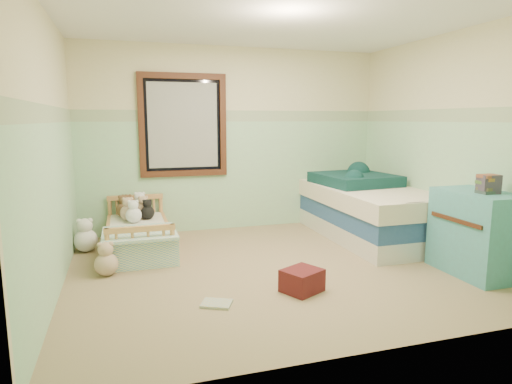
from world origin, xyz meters
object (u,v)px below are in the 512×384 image
object	(u,v)px
dresser	(477,233)
red_pillow	(302,280)
plush_floor_cream	(86,240)
floor_book	(217,304)
toddler_bed_frame	(139,242)
plush_floor_tan	(106,264)
twin_bed_frame	(368,229)

from	to	relation	value
dresser	red_pillow	distance (m)	1.87
plush_floor_cream	dresser	bearing A→B (deg)	-26.98
plush_floor_cream	floor_book	xyz separation A→B (m)	(1.15, -1.92, -0.12)
red_pillow	plush_floor_cream	bearing A→B (deg)	136.31
toddler_bed_frame	red_pillow	xyz separation A→B (m)	(1.35, -1.74, 0.01)
toddler_bed_frame	dresser	distance (m)	3.68
red_pillow	dresser	bearing A→B (deg)	-2.15
plush_floor_cream	plush_floor_tan	size ratio (longest dim) A/B	1.16
red_pillow	floor_book	xyz separation A→B (m)	(-0.80, -0.07, -0.09)
dresser	floor_book	xyz separation A→B (m)	(-2.63, 0.00, -0.40)
twin_bed_frame	red_pillow	xyz separation A→B (m)	(-1.56, -1.47, -0.01)
floor_book	red_pillow	bearing A→B (deg)	30.70
plush_floor_tan	dresser	xyz separation A→B (m)	(3.53, -1.01, 0.30)
twin_bed_frame	floor_book	world-z (taller)	twin_bed_frame
toddler_bed_frame	plush_floor_tan	xyz separation A→B (m)	(-0.34, -0.80, 0.02)
plush_floor_cream	plush_floor_tan	world-z (taller)	plush_floor_cream
dresser	plush_floor_cream	bearing A→B (deg)	153.02
twin_bed_frame	floor_book	size ratio (longest dim) A/B	8.88
plush_floor_cream	twin_bed_frame	size ratio (longest dim) A/B	0.12
twin_bed_frame	floor_book	xyz separation A→B (m)	(-2.35, -1.54, -0.10)
toddler_bed_frame	plush_floor_tan	distance (m)	0.87
plush_floor_tan	twin_bed_frame	xyz separation A→B (m)	(3.25, 0.52, -0.01)
plush_floor_tan	plush_floor_cream	bearing A→B (deg)	105.45
plush_floor_cream	red_pillow	xyz separation A→B (m)	(1.94, -1.86, -0.03)
plush_floor_cream	plush_floor_tan	bearing A→B (deg)	-74.55
toddler_bed_frame	plush_floor_cream	distance (m)	0.60
floor_book	plush_floor_tan	bearing A→B (deg)	157.42
twin_bed_frame	dresser	bearing A→B (deg)	-79.67
plush_floor_tan	dresser	distance (m)	3.68
plush_floor_tan	twin_bed_frame	bearing A→B (deg)	9.17
plush_floor_cream	red_pillow	size ratio (longest dim) A/B	0.83
plush_floor_tan	red_pillow	distance (m)	1.94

